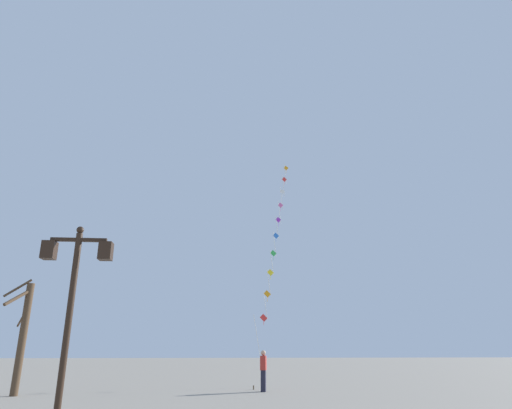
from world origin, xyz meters
The scene contains 5 objects.
ground_plane centered at (0.00, 20.00, 0.00)m, with size 160.00×160.00×0.00m, color gray.
twin_lantern_lamp_post centered at (-2.91, 7.83, 3.07)m, with size 1.51×0.28×4.40m.
kite_train centered at (3.84, 25.31, 8.49)m, with size 3.65×10.79×15.77m.
kite_flyer centered at (2.33, 18.45, 0.90)m, with size 0.32×0.63×1.71m.
bare_tree centered at (-7.68, 17.35, 2.35)m, with size 1.04×2.06×4.59m.
Camera 1 is at (0.24, -2.17, 1.75)m, focal length 31.02 mm.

